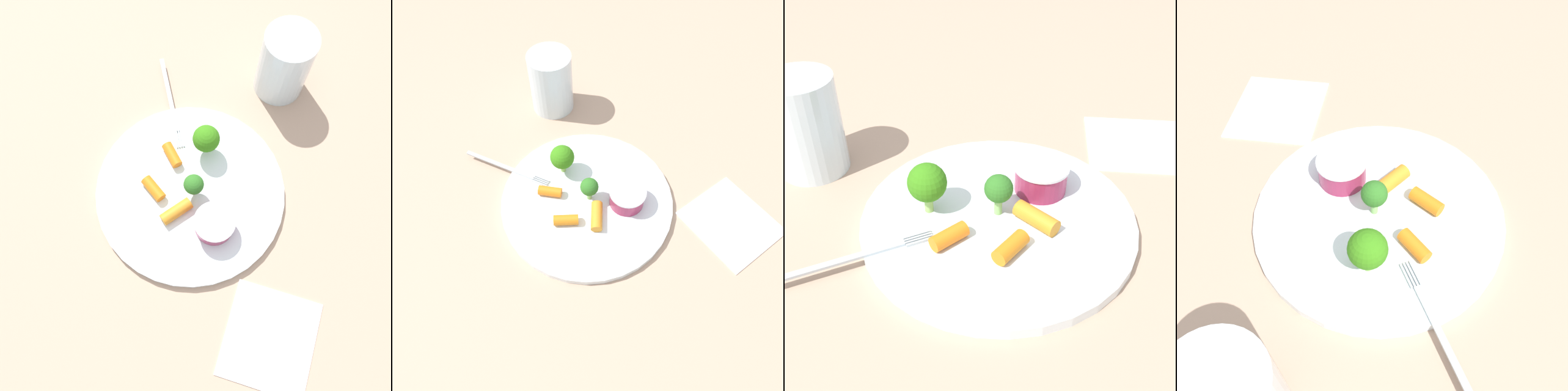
{
  "view_description": "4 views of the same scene",
  "coord_description": "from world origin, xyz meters",
  "views": [
    {
      "loc": [
        0.04,
        -0.2,
        0.61
      ],
      "look_at": [
        0.01,
        -0.01,
        0.02
      ],
      "focal_mm": 38.77,
      "sensor_mm": 36.0,
      "label": 1
    },
    {
      "loc": [
        -0.22,
        -0.23,
        0.54
      ],
      "look_at": [
        -0.0,
        -0.0,
        0.03
      ],
      "focal_mm": 34.63,
      "sensor_mm": 36.0,
      "label": 2
    },
    {
      "loc": [
        -0.39,
        0.03,
        0.36
      ],
      "look_at": [
        0.02,
        0.02,
        0.03
      ],
      "focal_mm": 47.04,
      "sensor_mm": 36.0,
      "label": 3
    },
    {
      "loc": [
        0.01,
        0.28,
        0.4
      ],
      "look_at": [
        0.01,
        -0.01,
        0.03
      ],
      "focal_mm": 38.89,
      "sensor_mm": 36.0,
      "label": 4
    }
  ],
  "objects": [
    {
      "name": "drinking_glass",
      "position": [
        0.11,
        0.21,
        0.06
      ],
      "size": [
        0.08,
        0.08,
        0.12
      ],
      "primitive_type": "cylinder",
      "color": "silver",
      "rests_on": "ground_plane"
    },
    {
      "name": "ground_plane",
      "position": [
        0.0,
        0.0,
        0.0
      ],
      "size": [
        2.4,
        2.4,
        0.0
      ],
      "primitive_type": "plane",
      "color": "tan"
    },
    {
      "name": "sauce_cup",
      "position": [
        0.04,
        -0.05,
        0.03
      ],
      "size": [
        0.06,
        0.06,
        0.03
      ],
      "color": "#97264C",
      "rests_on": "plate"
    },
    {
      "name": "carrot_stick_1",
      "position": [
        -0.04,
        0.05,
        0.02
      ],
      "size": [
        0.04,
        0.04,
        0.02
      ],
      "primitive_type": "cylinder",
      "rotation": [
        1.57,
        0.0,
        0.65
      ],
      "color": "orange",
      "rests_on": "plate"
    },
    {
      "name": "broccoli_floret_0",
      "position": [
        0.01,
        0.07,
        0.05
      ],
      "size": [
        0.04,
        0.04,
        0.06
      ],
      "color": "#95C462",
      "rests_on": "plate"
    },
    {
      "name": "carrot_stick_0",
      "position": [
        -0.01,
        -0.04,
        0.02
      ],
      "size": [
        0.05,
        0.05,
        0.02
      ],
      "primitive_type": "cylinder",
      "rotation": [
        1.57,
        0.0,
        5.48
      ],
      "color": "orange",
      "rests_on": "plate"
    },
    {
      "name": "fork",
      "position": [
        -0.05,
        0.14,
        0.01
      ],
      "size": [
        0.07,
        0.15,
        0.0
      ],
      "color": "#B0B9BF",
      "rests_on": "plate"
    },
    {
      "name": "carrot_stick_2",
      "position": [
        -0.05,
        -0.01,
        0.02
      ],
      "size": [
        0.04,
        0.04,
        0.02
      ],
      "primitive_type": "cylinder",
      "rotation": [
        1.57,
        0.0,
        3.99
      ],
      "color": "orange",
      "rests_on": "plate"
    },
    {
      "name": "plate",
      "position": [
        0.0,
        0.0,
        0.01
      ],
      "size": [
        0.28,
        0.28,
        0.01
      ],
      "primitive_type": "cylinder",
      "color": "white",
      "rests_on": "ground_plane"
    },
    {
      "name": "broccoli_floret_1",
      "position": [
        0.01,
        0.0,
        0.04
      ],
      "size": [
        0.03,
        0.03,
        0.05
      ],
      "color": "#89C56A",
      "rests_on": "plate"
    },
    {
      "name": "napkin",
      "position": [
        0.14,
        -0.19,
        0.0
      ],
      "size": [
        0.14,
        0.15,
        0.0
      ],
      "primitive_type": "cube",
      "rotation": [
        0.0,
        0.0,
        -0.14
      ],
      "color": "silver",
      "rests_on": "ground_plane"
    }
  ]
}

